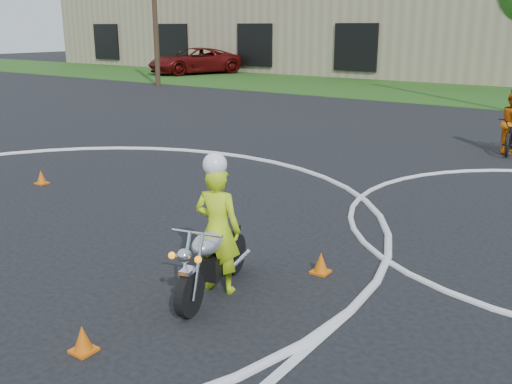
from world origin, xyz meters
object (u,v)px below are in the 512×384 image
Objects in this scene: rider_primary_grp at (218,226)px; pickup_grp at (194,61)px; primary_motorcycle at (212,259)px; rider_second_grp at (512,130)px.

pickup_grp reaches higher than rider_primary_grp.
primary_motorcycle is 0.25× the size of pickup_grp.
rider_primary_grp reaches higher than rider_second_grp.
rider_primary_grp is 35.25m from pickup_grp.
rider_primary_grp is at bearing -103.34° from rider_second_grp.
rider_primary_grp is 0.94× the size of rider_second_grp.
primary_motorcycle is 0.42m from rider_primary_grp.
primary_motorcycle is 1.01× the size of rider_primary_grp.
pickup_grp reaches higher than rider_second_grp.
rider_primary_grp is at bearing 81.04° from primary_motorcycle.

